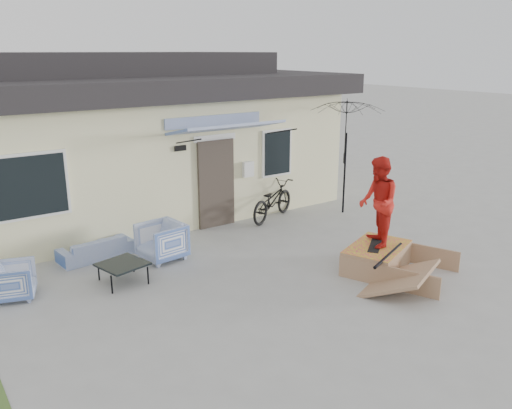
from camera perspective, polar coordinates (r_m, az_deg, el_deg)
ground at (r=8.92m, az=5.13°, el=-11.07°), size 90.00×90.00×0.00m
house at (r=15.08m, az=-14.67°, el=7.63°), size 10.80×8.49×4.10m
loveseat at (r=11.24m, az=-17.03°, el=-4.19°), size 1.52×0.60×0.58m
armchair_left at (r=9.96m, az=-24.82°, el=-7.36°), size 0.81×0.84×0.70m
armchair_right at (r=10.82m, az=-10.21°, el=-3.76°), size 0.87×0.91×0.84m
coffee_table at (r=10.00m, az=-14.22°, el=-7.18°), size 0.92×0.92×0.38m
bicycle at (r=13.17m, az=1.78°, el=0.89°), size 1.93×1.33×1.17m
patio_umbrella at (r=13.62m, az=9.72°, el=6.21°), size 2.21×2.11×2.20m
skate_ramp at (r=10.52m, az=12.95°, el=-5.63°), size 2.00×2.25×0.47m
skateboard at (r=10.44m, az=12.80°, el=-4.27°), size 0.78×0.65×0.05m
skater at (r=10.17m, az=13.11°, el=0.42°), size 1.01×1.06×1.73m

